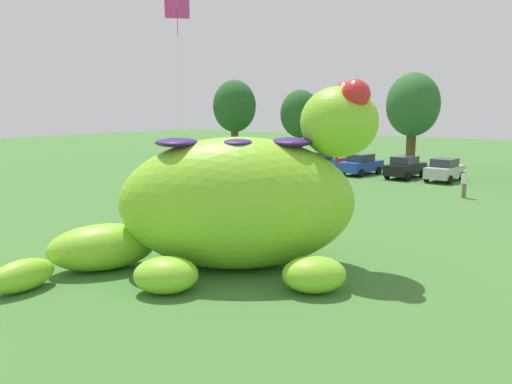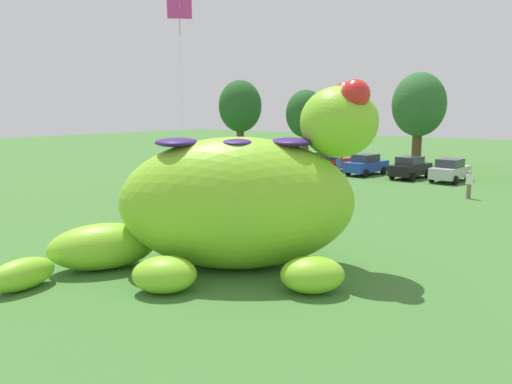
% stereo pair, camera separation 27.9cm
% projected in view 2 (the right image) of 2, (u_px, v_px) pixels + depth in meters
% --- Properties ---
extents(ground_plane, '(160.00, 160.00, 0.00)m').
position_uv_depth(ground_plane, '(227.00, 255.00, 18.26)').
color(ground_plane, '#427533').
extents(giant_inflatable_creature, '(9.58, 11.18, 6.31)m').
position_uv_depth(giant_inflatable_creature, '(237.00, 201.00, 16.52)').
color(giant_inflatable_creature, '#8CD12D').
rests_on(giant_inflatable_creature, ground).
extents(car_red, '(2.19, 4.23, 1.72)m').
position_uv_depth(car_red, '(330.00, 162.00, 41.93)').
color(car_red, red).
rests_on(car_red, ground).
extents(car_blue, '(2.40, 4.31, 1.72)m').
position_uv_depth(car_blue, '(366.00, 165.00, 40.05)').
color(car_blue, '#2347B7').
rests_on(car_blue, ground).
extents(car_black, '(2.22, 4.24, 1.72)m').
position_uv_depth(car_black, '(410.00, 168.00, 37.98)').
color(car_black, black).
rests_on(car_black, ground).
extents(car_silver, '(2.12, 4.19, 1.72)m').
position_uv_depth(car_silver, '(450.00, 170.00, 36.36)').
color(car_silver, '#B7BABF').
rests_on(car_silver, ground).
extents(tree_far_left, '(4.80, 4.80, 8.51)m').
position_uv_depth(tree_far_left, '(240.00, 107.00, 54.75)').
color(tree_far_left, brown).
rests_on(tree_far_left, ground).
extents(tree_left, '(4.12, 4.12, 7.30)m').
position_uv_depth(tree_left, '(306.00, 114.00, 50.90)').
color(tree_left, brown).
rests_on(tree_left, ground).
extents(tree_mid_left, '(4.89, 4.89, 8.68)m').
position_uv_depth(tree_mid_left, '(419.00, 105.00, 45.22)').
color(tree_mid_left, brown).
rests_on(tree_mid_left, ground).
extents(spectator_near_inflatable, '(0.38, 0.26, 1.71)m').
position_uv_depth(spectator_near_inflatable, '(242.00, 173.00, 35.03)').
color(spectator_near_inflatable, '#726656').
rests_on(spectator_near_inflatable, ground).
extents(spectator_mid_field, '(0.38, 0.26, 1.71)m').
position_uv_depth(spectator_mid_field, '(339.00, 167.00, 38.19)').
color(spectator_mid_field, '#726656').
rests_on(spectator_mid_field, ground).
extents(spectator_wandering, '(0.38, 0.26, 1.71)m').
position_uv_depth(spectator_wandering, '(469.00, 185.00, 29.57)').
color(spectator_wandering, '#726656').
rests_on(spectator_wandering, ground).
extents(tethered_flying_kite, '(1.13, 1.13, 10.82)m').
position_uv_depth(tethered_flying_kite, '(179.00, 5.00, 21.75)').
color(tethered_flying_kite, brown).
rests_on(tethered_flying_kite, ground).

